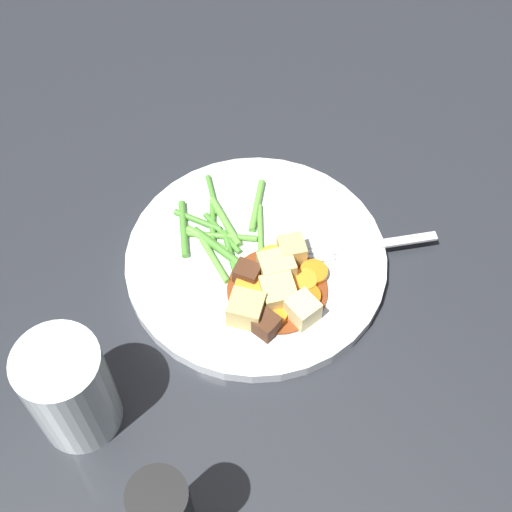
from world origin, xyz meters
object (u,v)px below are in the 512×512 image
(meat_chunk_1, at_px, (247,274))
(fork, at_px, (352,248))
(carrot_slice_4, at_px, (273,259))
(potato_chunk_4, at_px, (292,251))
(carrot_slice_0, at_px, (290,289))
(potato_chunk_1, at_px, (278,293))
(carrot_slice_1, at_px, (273,314))
(potato_chunk_3, at_px, (303,310))
(dinner_plate, at_px, (256,260))
(carrot_slice_2, at_px, (314,273))
(carrot_slice_5, at_px, (250,288))
(meat_chunk_0, at_px, (266,324))
(carrot_slice_3, at_px, (307,296))
(potato_chunk_0, at_px, (275,268))
(water_glass, at_px, (70,390))
(carrot_slice_6, at_px, (304,281))
(potato_chunk_2, at_px, (246,309))

(meat_chunk_1, height_order, fork, meat_chunk_1)
(carrot_slice_4, xyz_separation_m, potato_chunk_4, (0.01, 0.02, 0.01))
(carrot_slice_0, xyz_separation_m, potato_chunk_1, (-0.00, -0.02, 0.01))
(carrot_slice_1, height_order, potato_chunk_3, potato_chunk_3)
(dinner_plate, height_order, potato_chunk_3, potato_chunk_3)
(carrot_slice_2, distance_m, potato_chunk_4, 0.03)
(carrot_slice_4, relative_size, potato_chunk_4, 1.05)
(potato_chunk_4, bearing_deg, carrot_slice_2, 2.06)
(meat_chunk_1, bearing_deg, carrot_slice_5, -31.35)
(carrot_slice_1, bearing_deg, meat_chunk_0, -70.52)
(carrot_slice_0, xyz_separation_m, potato_chunk_4, (-0.03, 0.03, 0.01))
(carrot_slice_0, distance_m, potato_chunk_4, 0.04)
(potato_chunk_4, bearing_deg, carrot_slice_1, -59.49)
(carrot_slice_3, bearing_deg, dinner_plate, -179.02)
(carrot_slice_5, height_order, meat_chunk_0, meat_chunk_0)
(potato_chunk_3, bearing_deg, potato_chunk_1, -174.13)
(carrot_slice_5, relative_size, potato_chunk_3, 1.12)
(potato_chunk_3, relative_size, meat_chunk_1, 1.11)
(carrot_slice_2, height_order, potato_chunk_0, potato_chunk_0)
(meat_chunk_1, bearing_deg, carrot_slice_1, -12.13)
(carrot_slice_0, xyz_separation_m, water_glass, (-0.04, -0.23, 0.04))
(carrot_slice_1, height_order, carrot_slice_5, carrot_slice_5)
(carrot_slice_3, xyz_separation_m, potato_chunk_0, (-0.04, -0.00, 0.01))
(meat_chunk_1, bearing_deg, fork, 65.39)
(dinner_plate, bearing_deg, carrot_slice_2, 24.14)
(carrot_slice_3, height_order, fork, carrot_slice_3)
(potato_chunk_1, relative_size, meat_chunk_0, 1.37)
(carrot_slice_0, xyz_separation_m, carrot_slice_1, (0.01, -0.03, 0.00))
(carrot_slice_3, distance_m, potato_chunk_0, 0.04)
(carrot_slice_1, height_order, meat_chunk_0, meat_chunk_0)
(potato_chunk_0, xyz_separation_m, meat_chunk_1, (-0.02, -0.02, -0.00))
(carrot_slice_4, bearing_deg, potato_chunk_3, -20.02)
(dinner_plate, relative_size, carrot_slice_3, 9.18)
(carrot_slice_6, relative_size, potato_chunk_4, 0.96)
(potato_chunk_1, bearing_deg, potato_chunk_3, 5.87)
(meat_chunk_0, xyz_separation_m, fork, (-0.01, 0.13, -0.01))
(potato_chunk_0, height_order, potato_chunk_1, potato_chunk_0)
(carrot_slice_6, distance_m, meat_chunk_0, 0.07)
(carrot_slice_4, relative_size, carrot_slice_5, 0.91)
(potato_chunk_0, bearing_deg, water_glass, -94.58)
(potato_chunk_4, bearing_deg, meat_chunk_1, -103.13)
(potato_chunk_4, bearing_deg, potato_chunk_2, -76.99)
(dinner_plate, height_order, carrot_slice_3, carrot_slice_3)
(potato_chunk_3, height_order, water_glass, water_glass)
(potato_chunk_0, bearing_deg, potato_chunk_3, -14.71)
(carrot_slice_1, relative_size, potato_chunk_4, 1.07)
(carrot_slice_1, xyz_separation_m, carrot_slice_6, (-0.00, 0.05, 0.00))
(dinner_plate, distance_m, potato_chunk_4, 0.04)
(carrot_slice_3, distance_m, carrot_slice_5, 0.06)
(carrot_slice_3, bearing_deg, fork, 96.42)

